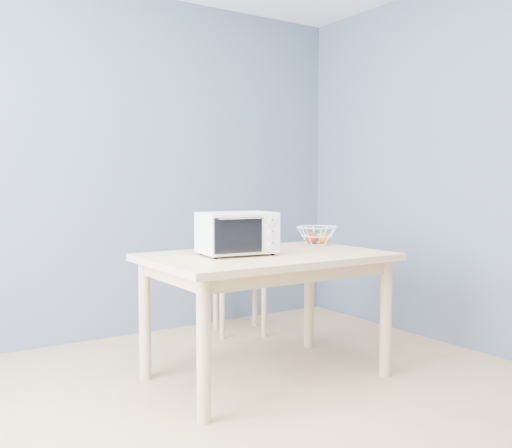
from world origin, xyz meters
TOP-DOWN VIEW (x-y plane):
  - room at (0.00, 0.00)m, footprint 4.01×4.51m
  - dining_table at (0.47, 0.86)m, footprint 1.40×0.90m
  - toaster_oven at (0.27, 0.90)m, footprint 0.45×0.34m
  - fruit_basket at (1.02, 1.07)m, footprint 0.34×0.34m
  - dining_chair at (0.90, 1.88)m, footprint 0.48×0.48m

SIDE VIEW (x-z plane):
  - dining_chair at x=0.90m, z-range -0.01..0.80m
  - dining_table at x=0.47m, z-range 0.27..1.02m
  - fruit_basket at x=1.02m, z-range 0.75..0.88m
  - toaster_oven at x=0.27m, z-range 0.76..1.01m
  - room at x=0.00m, z-range -0.01..2.61m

